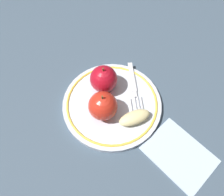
# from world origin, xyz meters

# --- Properties ---
(ground_plane) EXTENTS (2.00, 2.00, 0.00)m
(ground_plane) POSITION_xyz_m (0.00, 0.00, 0.00)
(ground_plane) COLOR #3D4E5E
(plate) EXTENTS (0.25, 0.25, 0.02)m
(plate) POSITION_xyz_m (-0.01, 0.01, 0.01)
(plate) COLOR silver
(plate) RESTS_ON ground_plane
(apple_red_whole) EXTENTS (0.07, 0.07, 0.08)m
(apple_red_whole) POSITION_xyz_m (0.03, -0.02, 0.05)
(apple_red_whole) COLOR #AB0F1F
(apple_red_whole) RESTS_ON plate
(apple_second_whole) EXTENTS (0.07, 0.07, 0.08)m
(apple_second_whole) POSITION_xyz_m (-0.01, 0.05, 0.05)
(apple_second_whole) COLOR red
(apple_second_whole) RESTS_ON plate
(apple_slice_front) EXTENTS (0.07, 0.08, 0.02)m
(apple_slice_front) POSITION_xyz_m (-0.08, 0.02, 0.03)
(apple_slice_front) COLOR beige
(apple_slice_front) RESTS_ON plate
(fork) EXTENTS (0.12, 0.14, 0.00)m
(fork) POSITION_xyz_m (-0.04, -0.06, 0.02)
(fork) COLOR silver
(fork) RESTS_ON plate
(napkin_folded) EXTENTS (0.17, 0.14, 0.01)m
(napkin_folded) POSITION_xyz_m (-0.21, 0.03, 0.00)
(napkin_folded) COLOR #ADC2D7
(napkin_folded) RESTS_ON ground_plane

